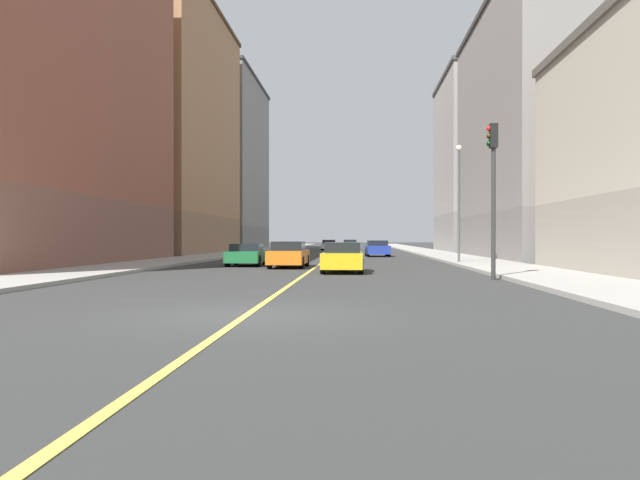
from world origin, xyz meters
TOP-DOWN VIEW (x-y plane):
  - ground_plane at (0.00, 0.00)m, footprint 400.00×400.00m
  - sidewalk_left at (9.62, 49.00)m, footprint 3.95×168.00m
  - sidewalk_right at (-9.62, 49.00)m, footprint 3.95×168.00m
  - lane_center_stripe at (0.00, 49.00)m, footprint 0.16×154.00m
  - building_left_mid at (16.87, 33.66)m, footprint 10.84×22.33m
  - building_left_far at (16.87, 54.69)m, footprint 10.84×15.87m
  - building_right_corner at (-16.87, 20.39)m, footprint 10.84×23.59m
  - building_right_midblock at (-16.87, 45.67)m, footprint 10.84×23.46m
  - building_right_distant at (-16.87, 69.62)m, footprint 10.84×21.95m
  - traffic_light_left_near at (7.23, 10.44)m, footprint 0.40×0.32m
  - street_lamp_left_near at (8.25, 23.96)m, footprint 0.36×0.36m
  - car_white at (-1.41, 63.84)m, footprint 1.92×4.52m
  - car_yellow at (1.55, 14.98)m, footprint 1.85×4.26m
  - car_orange at (-1.39, 19.20)m, footprint 1.88×4.54m
  - car_teal at (1.28, 66.45)m, footprint 2.06×4.60m
  - car_blue at (3.89, 38.27)m, footprint 2.07×4.12m
  - car_green at (-3.95, 20.91)m, footprint 1.93×3.93m

SIDE VIEW (x-z plane):
  - ground_plane at x=0.00m, z-range 0.00..0.00m
  - lane_center_stripe at x=0.00m, z-range 0.00..0.01m
  - sidewalk_left at x=9.62m, z-range 0.00..0.15m
  - sidewalk_right at x=-9.62m, z-range 0.00..0.15m
  - car_green at x=-3.95m, z-range -0.01..1.22m
  - car_teal at x=1.28m, z-range -0.02..1.31m
  - car_white at x=-1.41m, z-range 0.00..1.32m
  - car_yellow at x=1.55m, z-range -0.02..1.34m
  - car_blue at x=3.89m, z-range -0.01..1.34m
  - car_orange at x=-1.39m, z-range -0.02..1.36m
  - traffic_light_left_near at x=7.23m, z-range 0.87..6.66m
  - street_lamp_left_near at x=8.25m, z-range 0.90..7.85m
  - building_left_mid at x=16.87m, z-range 0.01..18.94m
  - building_left_far at x=16.87m, z-range 0.01..19.38m
  - building_right_corner at x=-16.87m, z-range 0.01..21.44m
  - building_right_distant at x=-16.87m, z-range 0.01..23.50m
  - building_right_midblock at x=-16.87m, z-range 0.01..24.34m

